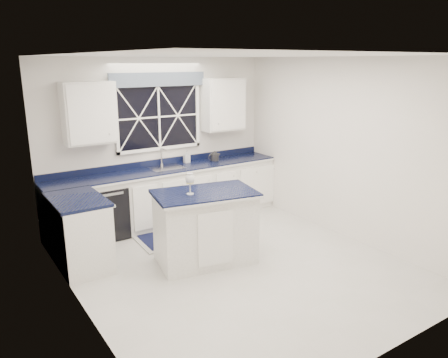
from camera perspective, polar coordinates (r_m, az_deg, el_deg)
ground at (r=5.93m, az=1.58°, el=-11.20°), size 4.50×4.50×0.00m
back_wall at (r=7.38m, az=-8.53°, el=4.98°), size 4.00×0.10×2.70m
base_cabinets at (r=7.05m, az=-9.04°, el=-3.07°), size 3.99×1.60×0.90m
countertop at (r=7.20m, az=-7.37°, el=1.27°), size 3.98×0.64×0.04m
dishwasher at (r=6.95m, az=-15.37°, el=-4.06°), size 0.60×0.58×0.82m
window at (r=7.27m, az=-8.51°, el=8.65°), size 1.65×0.09×1.26m
upper_cabinets at (r=7.15m, az=-8.11°, el=9.12°), size 3.10×0.34×0.90m
faucet at (r=7.33m, az=-8.10°, el=2.93°), size 0.05×0.20×0.30m
island at (r=5.87m, az=-2.47°, el=-6.24°), size 1.44×1.03×0.98m
rug at (r=6.87m, az=-5.86°, el=-7.38°), size 1.34×0.85×0.02m
kettle at (r=7.67m, az=-1.25°, el=3.02°), size 0.25×0.15×0.18m
wine_glass at (r=5.57m, az=-4.48°, el=-0.11°), size 0.12×0.12×0.28m
soap_bottle at (r=7.54m, az=-4.90°, el=2.94°), size 0.10×0.10×0.21m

